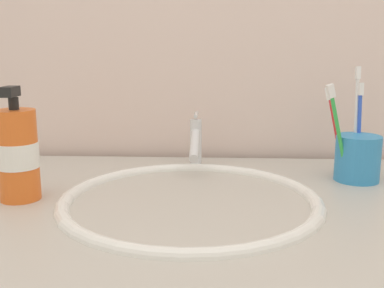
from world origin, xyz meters
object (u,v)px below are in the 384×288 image
toothbrush_blue (359,122)px  toothbrush_green (338,127)px  faucet (196,143)px  toothbrush_white (356,114)px  soap_dispenser (18,154)px  toothbrush_cup (358,158)px  toothbrush_red (335,126)px

toothbrush_blue → toothbrush_green: size_ratio=0.98×
faucet → toothbrush_blue: toothbrush_blue is taller
toothbrush_blue → toothbrush_white: size_ratio=0.85×
toothbrush_green → soap_dispenser: bearing=-168.2°
toothbrush_white → toothbrush_blue: bearing=-50.2°
toothbrush_cup → toothbrush_red: bearing=164.4°
toothbrush_cup → toothbrush_green: 0.08m
toothbrush_white → toothbrush_cup: bearing=-95.0°
faucet → toothbrush_white: (0.31, -0.03, 0.07)m
faucet → toothbrush_green: (0.26, -0.09, 0.05)m
faucet → toothbrush_white: size_ratio=0.70×
toothbrush_blue → toothbrush_cup: bearing=-104.6°
toothbrush_cup → soap_dispenser: size_ratio=0.46×
faucet → soap_dispenser: bearing=-144.2°
toothbrush_white → soap_dispenser: bearing=-163.5°
toothbrush_cup → soap_dispenser: 0.61m
soap_dispenser → toothbrush_red: bearing=15.3°
toothbrush_red → toothbrush_blue: bearing=21.5°
faucet → toothbrush_red: (0.26, -0.06, 0.05)m
toothbrush_cup → toothbrush_green: size_ratio=0.48×
faucet → soap_dispenser: size_ratio=0.77×
faucet → toothbrush_white: bearing=-5.4°
toothbrush_cup → soap_dispenser: bearing=-166.9°
faucet → toothbrush_cup: (0.31, -0.07, -0.01)m
toothbrush_blue → soap_dispenser: bearing=-164.2°
soap_dispenser → faucet: bearing=35.8°
faucet → toothbrush_green: 0.28m
toothbrush_green → toothbrush_cup: bearing=27.2°
toothbrush_cup → toothbrush_blue: toothbrush_blue is taller
toothbrush_blue → toothbrush_white: (-0.00, 0.01, 0.02)m
toothbrush_red → toothbrush_white: bearing=29.6°
toothbrush_white → soap_dispenser: (-0.59, -0.18, -0.04)m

